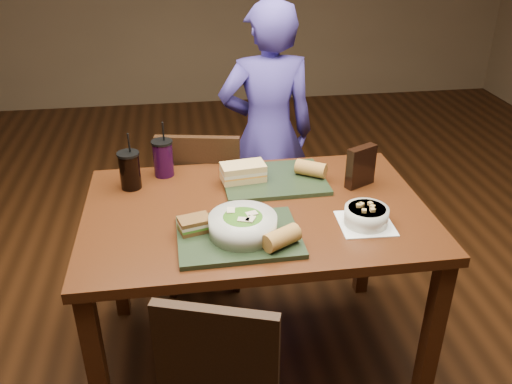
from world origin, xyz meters
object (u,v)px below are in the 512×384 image
Objects in this scene: diner at (267,135)px; baguette_far at (311,169)px; soup_bowl at (366,215)px; tray_far at (274,180)px; chair_far at (200,203)px; chip_bag at (361,166)px; salad_bowl at (243,224)px; cup_cola at (130,170)px; dining_table at (256,228)px; cup_berry at (163,158)px; sandwich_far at (243,172)px; sandwich_near at (195,224)px; tray_near at (239,236)px; baguette_near at (281,238)px.

diner is 11.05× the size of baguette_far.
tray_far is at bearing 125.54° from soup_bowl.
chair_far is 5.12× the size of chip_bag.
cup_cola is at bearing 132.42° from salad_bowl.
salad_bowl reaches higher than baguette_far.
cup_berry reaches higher than dining_table.
chair_far is 0.82m from salad_bowl.
soup_bowl is 0.88m from cup_berry.
sandwich_far is at bearing 70.62° from diner.
chip_bag is at bearing 15.80° from dining_table.
cup_cola is at bearing 145.95° from chip_bag.
dining_table is 0.25m from tray_far.
salad_bowl is 0.17m from sandwich_near.
sandwich_near is at bearing -147.15° from dining_table.
salad_bowl is at bearing -175.01° from chip_bag.
tray_far is at bearing -16.29° from cup_berry.
soup_bowl is 0.55m from sandwich_far.
tray_far is at bearing 81.53° from diner.
chair_far is 4.62× the size of sandwich_far.
cup_berry is (-0.61, 0.13, 0.03)m from baguette_far.
sandwich_near is (-0.34, -0.36, 0.03)m from tray_far.
soup_bowl is at bearing -54.46° from tray_far.
chip_bag is at bearing 31.97° from salad_bowl.
chip_bag is (0.54, 0.33, 0.08)m from tray_near.
diner is 1.09m from salad_bowl.
baguette_near is 0.55m from baguette_far.
chair_far reaches higher than sandwich_near.
diner is 7.39× the size of sandwich_far.
baguette_far is at bearing 95.44° from diner.
dining_table is 5.36× the size of cup_berry.
soup_bowl is at bearing 3.66° from salad_bowl.
sandwich_far is (0.07, 0.41, 0.04)m from tray_near.
baguette_near is at bearing 81.50° from diner.
tray_far is 0.16m from baguette_far.
cup_cola is at bearing 176.70° from tray_far.
soup_bowl is (0.57, -0.71, 0.30)m from chair_far.
sandwich_near is at bearing -58.84° from cup_cola.
salad_bowl is 0.60m from cup_berry.
cup_cola reaches higher than sandwich_far.
chair_far is (-0.20, 0.54, -0.18)m from dining_table.
sandwich_near is at bearing -77.79° from cup_berry.
tray_far is 3.45× the size of sandwich_near.
sandwich_far is at bearing 136.34° from soup_bowl.
baguette_far is 0.53× the size of cup_cola.
baguette_far is (0.46, -0.33, 0.32)m from chair_far.
soup_bowl reaches higher than tray_far.
tray_near is at bearing -17.15° from sandwich_near.
cup_cola is (-0.58, 0.03, 0.07)m from tray_far.
baguette_far is at bearing 66.23° from baguette_near.
salad_bowl reaches higher than baguette_near.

